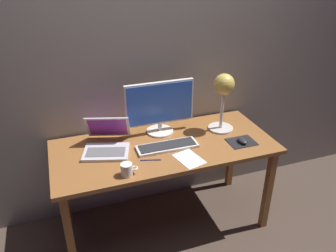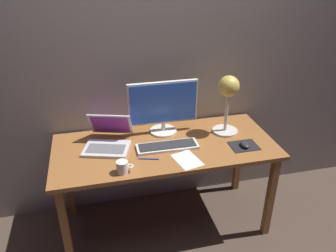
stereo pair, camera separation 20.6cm
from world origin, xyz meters
TOP-DOWN VIEW (x-y plane):
  - ground_plane at (0.00, 0.00)m, footprint 4.80×4.80m
  - back_wall at (0.00, 0.40)m, footprint 4.80×0.06m
  - desk at (0.00, 0.00)m, footprint 1.60×0.70m
  - monitor at (0.03, 0.20)m, footprint 0.53×0.21m
  - keyboard_main at (0.01, -0.04)m, footprint 0.44×0.15m
  - laptop at (-0.39, 0.11)m, footprint 0.40×0.42m
  - desk_lamp at (0.50, 0.09)m, footprint 0.20×0.20m
  - mousepad at (0.55, -0.15)m, footprint 0.20×0.16m
  - mouse at (0.55, -0.16)m, footprint 0.06×0.10m
  - coffee_mug at (-0.34, -0.27)m, footprint 0.11×0.08m
  - paper_sheet_near_mouse at (0.10, -0.23)m, footprint 0.19×0.24m
  - pen at (-0.15, -0.16)m, footprint 0.14×0.05m

SIDE VIEW (x-z plane):
  - ground_plane at x=0.00m, z-range 0.00..0.00m
  - desk at x=0.00m, z-range 0.29..1.03m
  - paper_sheet_near_mouse at x=0.10m, z-range 0.74..0.74m
  - mousepad at x=0.55m, z-range 0.74..0.74m
  - pen at x=-0.15m, z-range 0.74..0.75m
  - keyboard_main at x=0.01m, z-range 0.74..0.76m
  - mouse at x=0.55m, z-range 0.74..0.78m
  - coffee_mug at x=-0.34m, z-range 0.74..0.82m
  - laptop at x=-0.39m, z-range 0.69..0.91m
  - monitor at x=0.03m, z-range 0.76..1.16m
  - desk_lamp at x=0.50m, z-range 0.84..1.29m
  - back_wall at x=0.00m, z-range 0.00..2.60m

